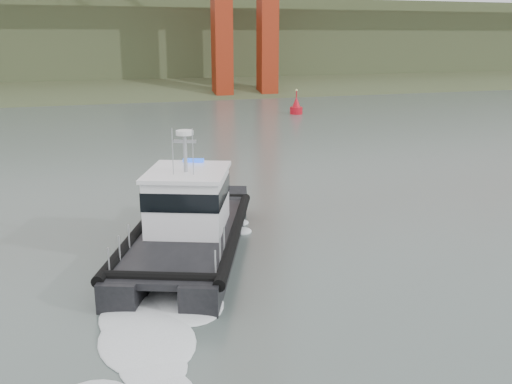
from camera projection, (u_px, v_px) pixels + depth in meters
ground at (284, 298)px, 22.56m from camera, size 400.00×400.00×0.00m
headlands at (93, 49)px, 135.50m from camera, size 500.00×105.36×27.12m
patrol_boat at (187, 222)px, 26.85m from camera, size 8.99×13.36×6.10m
nav_buoy at (296, 107)px, 75.85m from camera, size 1.67×1.67×3.48m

